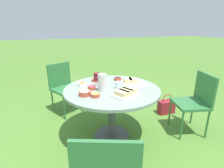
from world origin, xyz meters
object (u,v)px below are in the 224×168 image
Objects in this scene: chair_near_left at (196,99)px; handbag at (166,107)px; chair_near_right at (64,84)px; wine_glass at (96,77)px; water_pitcher at (102,83)px; dining_table at (112,96)px.

handbag is (0.02, -0.60, -0.40)m from chair_near_left.
chair_near_left and chair_near_right have the same top height.
wine_glass is (-0.39, 0.88, 0.34)m from chair_near_right.
dining_table is at bearing -162.09° from water_pitcher.
dining_table is at bearing -13.30° from chair_near_left.
chair_near_right is 1.89m from handbag.
water_pitcher is (0.14, 0.05, 0.22)m from dining_table.
chair_near_right is at bearing -68.60° from water_pitcher.
chair_near_left is 1.00× the size of chair_near_right.
chair_near_left reaches higher than dining_table.
chair_near_right is 2.42× the size of handbag.
chair_near_left is (-1.17, 0.28, -0.10)m from dining_table.
dining_table reaches higher than handbag.
water_pitcher reaches higher than handbag.
chair_near_right is at bearing -66.31° from wine_glass.
wine_glass is (0.03, -0.18, 0.03)m from water_pitcher.
water_pitcher is 0.18m from wine_glass.
wine_glass is at bearing 8.25° from handbag.
chair_near_left is 2.16m from chair_near_right.
dining_table is at bearing 15.78° from handbag.
chair_near_left is 1.37m from water_pitcher.
chair_near_right is (0.56, -1.02, -0.10)m from dining_table.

